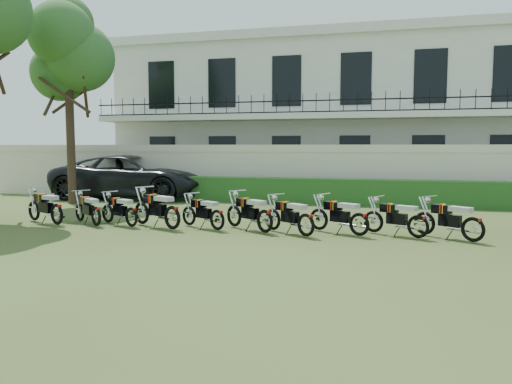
{
  "coord_description": "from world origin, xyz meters",
  "views": [
    {
      "loc": [
        2.84,
        -11.91,
        2.25
      ],
      "look_at": [
        -0.75,
        1.8,
        0.94
      ],
      "focal_mm": 35.0,
      "sensor_mm": 36.0,
      "label": 1
    }
  ],
  "objects_px": {
    "motorcycle_8": "(418,221)",
    "motorcycle_1": "(96,211)",
    "motorcycle_3": "(172,212)",
    "motorcycle_7": "(359,219)",
    "motorcycle_2": "(131,212)",
    "motorcycle_4": "(217,215)",
    "motorcycle_5": "(265,215)",
    "motorcycle_6": "(306,219)",
    "tree_west_near": "(68,50)",
    "motorcycle_0": "(57,209)",
    "suv": "(132,177)",
    "motorcycle_9": "(473,223)"
  },
  "relations": [
    {
      "from": "motorcycle_5",
      "to": "motorcycle_6",
      "type": "bearing_deg",
      "value": -68.21
    },
    {
      "from": "motorcycle_2",
      "to": "motorcycle_7",
      "type": "bearing_deg",
      "value": -62.16
    },
    {
      "from": "motorcycle_8",
      "to": "suv",
      "type": "relative_size",
      "value": 0.24
    },
    {
      "from": "tree_west_near",
      "to": "motorcycle_2",
      "type": "xyz_separation_m",
      "value": [
        5.02,
        -4.6,
        -5.46
      ]
    },
    {
      "from": "motorcycle_0",
      "to": "motorcycle_5",
      "type": "height_order",
      "value": "motorcycle_0"
    },
    {
      "from": "tree_west_near",
      "to": "motorcycle_8",
      "type": "xyz_separation_m",
      "value": [
        12.58,
        -4.38,
        -5.44
      ]
    },
    {
      "from": "motorcycle_6",
      "to": "tree_west_near",
      "type": "bearing_deg",
      "value": 99.61
    },
    {
      "from": "motorcycle_1",
      "to": "motorcycle_7",
      "type": "distance_m",
      "value": 7.18
    },
    {
      "from": "motorcycle_0",
      "to": "suv",
      "type": "height_order",
      "value": "suv"
    },
    {
      "from": "motorcycle_9",
      "to": "motorcycle_3",
      "type": "bearing_deg",
      "value": 126.52
    },
    {
      "from": "motorcycle_6",
      "to": "motorcycle_9",
      "type": "height_order",
      "value": "motorcycle_9"
    },
    {
      "from": "motorcycle_3",
      "to": "motorcycle_4",
      "type": "height_order",
      "value": "motorcycle_3"
    },
    {
      "from": "motorcycle_0",
      "to": "motorcycle_4",
      "type": "bearing_deg",
      "value": -61.88
    },
    {
      "from": "suv",
      "to": "motorcycle_7",
      "type": "bearing_deg",
      "value": -129.55
    },
    {
      "from": "motorcycle_2",
      "to": "motorcycle_5",
      "type": "bearing_deg",
      "value": -63.69
    },
    {
      "from": "motorcycle_4",
      "to": "suv",
      "type": "distance_m",
      "value": 9.4
    },
    {
      "from": "tree_west_near",
      "to": "motorcycle_0",
      "type": "bearing_deg",
      "value": -59.77
    },
    {
      "from": "motorcycle_6",
      "to": "motorcycle_7",
      "type": "distance_m",
      "value": 1.33
    },
    {
      "from": "motorcycle_8",
      "to": "tree_west_near",
      "type": "bearing_deg",
      "value": 98.26
    },
    {
      "from": "motorcycle_3",
      "to": "motorcycle_0",
      "type": "bearing_deg",
      "value": 118.54
    },
    {
      "from": "motorcycle_2",
      "to": "motorcycle_9",
      "type": "height_order",
      "value": "motorcycle_9"
    },
    {
      "from": "tree_west_near",
      "to": "motorcycle_7",
      "type": "bearing_deg",
      "value": -21.66
    },
    {
      "from": "motorcycle_6",
      "to": "motorcycle_2",
      "type": "bearing_deg",
      "value": 122.68
    },
    {
      "from": "motorcycle_2",
      "to": "suv",
      "type": "height_order",
      "value": "suv"
    },
    {
      "from": "motorcycle_2",
      "to": "motorcycle_4",
      "type": "height_order",
      "value": "motorcycle_4"
    },
    {
      "from": "motorcycle_0",
      "to": "motorcycle_7",
      "type": "distance_m",
      "value": 8.38
    },
    {
      "from": "motorcycle_4",
      "to": "motorcycle_5",
      "type": "xyz_separation_m",
      "value": [
        1.32,
        -0.08,
        0.04
      ]
    },
    {
      "from": "motorcycle_0",
      "to": "suv",
      "type": "relative_size",
      "value": 0.26
    },
    {
      "from": "motorcycle_2",
      "to": "suv",
      "type": "xyz_separation_m",
      "value": [
        -3.8,
        7.07,
        0.5
      ]
    },
    {
      "from": "motorcycle_1",
      "to": "motorcycle_0",
      "type": "bearing_deg",
      "value": 129.51
    },
    {
      "from": "motorcycle_6",
      "to": "suv",
      "type": "relative_size",
      "value": 0.23
    },
    {
      "from": "motorcycle_3",
      "to": "motorcycle_7",
      "type": "distance_m",
      "value": 4.89
    },
    {
      "from": "motorcycle_8",
      "to": "motorcycle_2",
      "type": "bearing_deg",
      "value": 119.15
    },
    {
      "from": "motorcycle_6",
      "to": "motorcycle_8",
      "type": "xyz_separation_m",
      "value": [
        2.66,
        0.48,
        -0.01
      ]
    },
    {
      "from": "motorcycle_5",
      "to": "motorcycle_6",
      "type": "height_order",
      "value": "motorcycle_5"
    },
    {
      "from": "motorcycle_0",
      "to": "motorcycle_4",
      "type": "xyz_separation_m",
      "value": [
        4.68,
        0.31,
        -0.04
      ]
    },
    {
      "from": "motorcycle_9",
      "to": "suv",
      "type": "height_order",
      "value": "suv"
    },
    {
      "from": "motorcycle_2",
      "to": "motorcycle_8",
      "type": "distance_m",
      "value": 7.56
    },
    {
      "from": "motorcycle_5",
      "to": "motorcycle_6",
      "type": "xyz_separation_m",
      "value": [
        1.1,
        -0.26,
        -0.02
      ]
    },
    {
      "from": "motorcycle_6",
      "to": "motorcycle_9",
      "type": "xyz_separation_m",
      "value": [
        3.86,
        0.3,
        0.01
      ]
    },
    {
      "from": "motorcycle_0",
      "to": "motorcycle_4",
      "type": "relative_size",
      "value": 1.13
    },
    {
      "from": "motorcycle_8",
      "to": "motorcycle_1",
      "type": "bearing_deg",
      "value": 119.8
    },
    {
      "from": "motorcycle_5",
      "to": "motorcycle_0",
      "type": "bearing_deg",
      "value": 127.24
    },
    {
      "from": "motorcycle_0",
      "to": "motorcycle_1",
      "type": "bearing_deg",
      "value": -60.8
    },
    {
      "from": "motorcycle_2",
      "to": "motorcycle_4",
      "type": "xyz_separation_m",
      "value": [
        2.47,
        0.08,
        0.0
      ]
    },
    {
      "from": "tree_west_near",
      "to": "motorcycle_5",
      "type": "xyz_separation_m",
      "value": [
        8.81,
        -4.6,
        -5.42
      ]
    },
    {
      "from": "motorcycle_7",
      "to": "suv",
      "type": "height_order",
      "value": "suv"
    },
    {
      "from": "suv",
      "to": "motorcycle_9",
      "type": "bearing_deg",
      "value": -124.06
    },
    {
      "from": "tree_west_near",
      "to": "motorcycle_4",
      "type": "distance_m",
      "value": 10.31
    },
    {
      "from": "motorcycle_3",
      "to": "motorcycle_5",
      "type": "distance_m",
      "value": 2.51
    }
  ]
}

